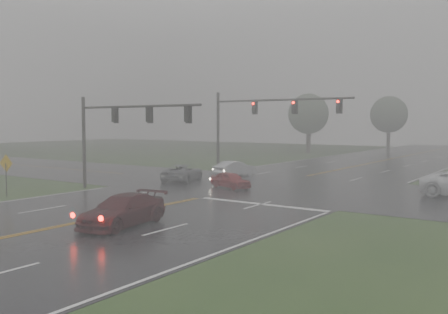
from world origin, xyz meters
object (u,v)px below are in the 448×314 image
Objects in this scene: signal_gantry_near at (115,125)px; signal_gantry_far at (256,115)px; sedan_silver at (235,176)px; car_grey at (183,181)px; sedan_maroon at (123,226)px; sedan_red at (231,188)px.

signal_gantry_far reaches higher than signal_gantry_near.
sedan_silver and car_grey have the same top height.
signal_gantry_near is at bearing 95.65° from sedan_silver.
sedan_red is (-3.37, 13.89, 0.00)m from sedan_maroon.
car_grey is at bearing 113.34° from sedan_maroon.
signal_gantry_far reaches higher than sedan_maroon.
sedan_maroon is 1.02× the size of car_grey.
sedan_maroon is 13.12m from signal_gantry_near.
car_grey is at bearing 89.37° from signal_gantry_near.
car_grey is at bearing 86.57° from sedan_silver.
signal_gantry_near reaches higher than car_grey.
signal_gantry_far is (1.15, 17.00, 0.86)m from signal_gantry_near.
sedan_red is 5.93m from car_grey.
sedan_silver is 13.51m from signal_gantry_near.
signal_gantry_near is 17.06m from signal_gantry_far.
sedan_maroon reaches higher than car_grey.
signal_gantry_near is at bearing 151.76° from sedan_red.
signal_gantry_near reaches higher than sedan_silver.
sedan_silver is 0.84× the size of car_grey.
car_grey is at bearing -96.23° from signal_gantry_far.
signal_gantry_far reaches higher than sedan_silver.
sedan_silver is 7.09m from signal_gantry_far.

